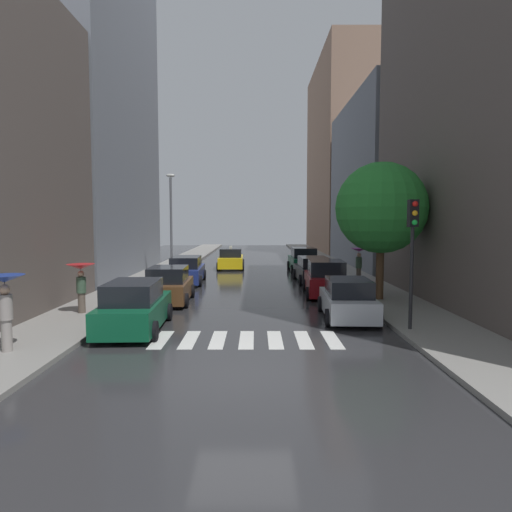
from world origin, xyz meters
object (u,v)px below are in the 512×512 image
object	(u,v)px
parked_car_right_third	(315,270)
pedestrian_by_kerb	(83,276)
parked_car_right_nearest	(350,300)
parked_car_right_second	(328,279)
lamp_post_left	(173,216)
parked_car_left_third	(188,271)
pedestrian_near_tree	(7,295)
parked_car_left_second	(171,286)
pedestrian_foreground	(361,258)
parked_car_right_fourth	(305,260)
taxi_midroad	(233,259)
traffic_light_right_corner	(415,235)
parked_car_left_nearest	(136,307)
street_tree_right	(383,208)

from	to	relation	value
parked_car_right_third	pedestrian_by_kerb	bearing A→B (deg)	132.59
parked_car_right_nearest	parked_car_right_second	xyz separation A→B (m)	(-0.01, 5.41, 0.10)
parked_car_right_third	lamp_post_left	size ratio (longest dim) A/B	0.70
pedestrian_by_kerb	parked_car_right_second	bearing A→B (deg)	104.38
parked_car_right_nearest	parked_car_left_third	bearing A→B (deg)	39.94
pedestrian_near_tree	parked_car_left_second	bearing A→B (deg)	-113.80
parked_car_left_second	pedestrian_foreground	xyz separation A→B (m)	(10.07, 5.99, 0.81)
parked_car_right_third	pedestrian_near_tree	size ratio (longest dim) A/B	2.24
parked_car_left_third	parked_car_left_second	bearing A→B (deg)	179.70
parked_car_right_fourth	taxi_midroad	world-z (taller)	taxi_midroad
parked_car_right_fourth	pedestrian_foreground	xyz separation A→B (m)	(2.53, -7.11, 0.76)
parked_car_left_second	pedestrian_foreground	bearing A→B (deg)	-61.27
traffic_light_right_corner	lamp_post_left	world-z (taller)	lamp_post_left
parked_car_right_third	lamp_post_left	bearing A→B (deg)	67.45
pedestrian_near_tree	traffic_light_right_corner	xyz separation A→B (m)	(12.04, 2.60, 1.58)
parked_car_left_nearest	street_tree_right	bearing A→B (deg)	-63.08
pedestrian_foreground	taxi_midroad	bearing A→B (deg)	-137.06
parked_car_right_nearest	traffic_light_right_corner	world-z (taller)	traffic_light_right_corner
parked_car_left_second	traffic_light_right_corner	bearing A→B (deg)	-123.94
taxi_midroad	traffic_light_right_corner	xyz separation A→B (m)	(7.13, -20.59, 2.52)
parked_car_left_third	parked_car_right_fourth	bearing A→B (deg)	-51.63
parked_car_left_third	parked_car_right_second	world-z (taller)	parked_car_right_second
taxi_midroad	parked_car_right_nearest	bearing A→B (deg)	-164.67
parked_car_left_nearest	parked_car_right_nearest	size ratio (longest dim) A/B	1.11
parked_car_right_fourth	street_tree_right	distance (m)	13.53
parked_car_left_second	parked_car_right_second	world-z (taller)	parked_car_right_second
street_tree_right	traffic_light_right_corner	bearing A→B (deg)	-95.53
parked_car_left_third	taxi_midroad	world-z (taller)	taxi_midroad
traffic_light_right_corner	pedestrian_near_tree	bearing A→B (deg)	-167.82
pedestrian_near_tree	parked_car_right_nearest	bearing A→B (deg)	-159.78
parked_car_left_nearest	parked_car_right_second	size ratio (longest dim) A/B	1.09
taxi_midroad	street_tree_right	distance (m)	16.95
parked_car_right_third	parked_car_right_fourth	distance (m)	5.97
parked_car_right_third	pedestrian_foreground	bearing A→B (deg)	-115.82
pedestrian_foreground	street_tree_right	world-z (taller)	street_tree_right
parked_car_right_nearest	parked_car_right_second	bearing A→B (deg)	2.51
street_tree_right	parked_car_right_nearest	bearing A→B (deg)	-120.94
lamp_post_left	traffic_light_right_corner	bearing A→B (deg)	-56.12
parked_car_right_nearest	taxi_midroad	size ratio (longest dim) A/B	0.94
parked_car_left_second	pedestrian_by_kerb	size ratio (longest dim) A/B	2.13
parked_car_left_third	pedestrian_by_kerb	xyz separation A→B (m)	(-2.65, -9.55, 0.82)
parked_car_left_nearest	parked_car_right_second	world-z (taller)	parked_car_right_second
parked_car_right_second	taxi_midroad	world-z (taller)	taxi_midroad
parked_car_right_nearest	taxi_midroad	bearing A→B (deg)	19.02
pedestrian_foreground	pedestrian_near_tree	xyz separation A→B (m)	(-12.95, -14.29, 0.12)
parked_car_right_second	parked_car_right_third	bearing A→B (deg)	2.64
parked_car_right_nearest	taxi_midroad	xyz separation A→B (m)	(-5.48, 18.37, 0.03)
parked_car_right_fourth	traffic_light_right_corner	size ratio (longest dim) A/B	1.03
pedestrian_near_tree	pedestrian_foreground	bearing A→B (deg)	-136.84
parked_car_left_third	pedestrian_foreground	world-z (taller)	pedestrian_foreground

